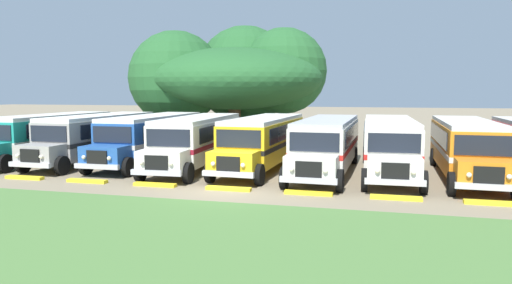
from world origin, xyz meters
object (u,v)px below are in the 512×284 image
object	(u,v)px
parked_bus_slot_1	(98,135)
parked_bus_slot_2	(152,136)
parked_bus_slot_5	(327,142)
parked_bus_slot_7	(466,145)
parked_bus_slot_4	(264,140)
parked_bus_slot_0	(50,134)
broad_shade_tree	(234,77)
parked_bus_slot_3	(198,139)
parked_bus_slot_6	(389,143)

from	to	relation	value
parked_bus_slot_1	parked_bus_slot_2	xyz separation A→B (m)	(3.43, 0.38, 0.00)
parked_bus_slot_1	parked_bus_slot_5	size ratio (longest dim) A/B	1.00
parked_bus_slot_2	parked_bus_slot_7	distance (m)	17.50
parked_bus_slot_4	parked_bus_slot_5	distance (m)	3.63
parked_bus_slot_4	parked_bus_slot_5	size ratio (longest dim) A/B	1.00
parked_bus_slot_4	parked_bus_slot_0	bearing A→B (deg)	-87.03
parked_bus_slot_2	parked_bus_slot_1	bearing A→B (deg)	-83.47
parked_bus_slot_2	broad_shade_tree	size ratio (longest dim) A/B	0.70
parked_bus_slot_3	broad_shade_tree	distance (m)	13.29
parked_bus_slot_1	parked_bus_slot_6	distance (m)	17.24
parked_bus_slot_2	parked_bus_slot_7	bearing A→B (deg)	88.34
parked_bus_slot_1	parked_bus_slot_4	world-z (taller)	same
parked_bus_slot_6	parked_bus_slot_7	distance (m)	3.68
parked_bus_slot_0	parked_bus_slot_2	size ratio (longest dim) A/B	1.00
parked_bus_slot_1	parked_bus_slot_3	world-z (taller)	same
broad_shade_tree	parked_bus_slot_5	bearing A→B (deg)	-54.68
parked_bus_slot_4	broad_shade_tree	distance (m)	13.82
parked_bus_slot_4	parked_bus_slot_5	xyz separation A→B (m)	(3.59, -0.57, 0.00)
parked_bus_slot_0	parked_bus_slot_2	world-z (taller)	same
broad_shade_tree	parked_bus_slot_7	bearing A→B (deg)	-37.78
parked_bus_slot_2	parked_bus_slot_5	size ratio (longest dim) A/B	1.00
parked_bus_slot_1	broad_shade_tree	world-z (taller)	broad_shade_tree
parked_bus_slot_1	parked_bus_slot_0	bearing A→B (deg)	-85.58
parked_bus_slot_2	parked_bus_slot_7	size ratio (longest dim) A/B	1.00
parked_bus_slot_4	parked_bus_slot_5	bearing A→B (deg)	83.28
parked_bus_slot_1	parked_bus_slot_5	bearing A→B (deg)	88.74
parked_bus_slot_6	parked_bus_slot_7	bearing A→B (deg)	87.57
parked_bus_slot_6	parked_bus_slot_7	world-z (taller)	same
parked_bus_slot_1	parked_bus_slot_7	world-z (taller)	same
parked_bus_slot_1	parked_bus_slot_3	xyz separation A→B (m)	(6.76, -0.52, 0.00)
broad_shade_tree	parked_bus_slot_1	bearing A→B (deg)	-112.86
parked_bus_slot_0	parked_bus_slot_1	xyz separation A→B (m)	(3.28, 0.18, 0.00)
parked_bus_slot_4	parked_bus_slot_7	bearing A→B (deg)	91.45
parked_bus_slot_0	broad_shade_tree	bearing A→B (deg)	146.82
parked_bus_slot_1	broad_shade_tree	xyz separation A→B (m)	(5.09, 12.08, 3.89)
parked_bus_slot_4	parked_bus_slot_6	distance (m)	6.76
parked_bus_slot_3	parked_bus_slot_7	world-z (taller)	same
parked_bus_slot_3	parked_bus_slot_5	bearing A→B (deg)	86.65
parked_bus_slot_6	parked_bus_slot_7	size ratio (longest dim) A/B	1.00
parked_bus_slot_4	broad_shade_tree	world-z (taller)	broad_shade_tree
parked_bus_slot_4	parked_bus_slot_1	bearing A→B (deg)	-87.85
parked_bus_slot_0	parked_bus_slot_1	size ratio (longest dim) A/B	1.00
parked_bus_slot_5	parked_bus_slot_7	xyz separation A→B (m)	(6.85, 0.41, 0.00)
parked_bus_slot_3	broad_shade_tree	size ratio (longest dim) A/B	0.70
parked_bus_slot_3	parked_bus_slot_7	distance (m)	14.17
parked_bus_slot_6	parked_bus_slot_1	bearing A→B (deg)	-91.40
parked_bus_slot_3	parked_bus_slot_7	bearing A→B (deg)	88.64
parked_bus_slot_0	parked_bus_slot_7	world-z (taller)	same
parked_bus_slot_0	parked_bus_slot_5	size ratio (longest dim) A/B	1.00
parked_bus_slot_1	parked_bus_slot_5	xyz separation A→B (m)	(14.08, -0.61, 0.00)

